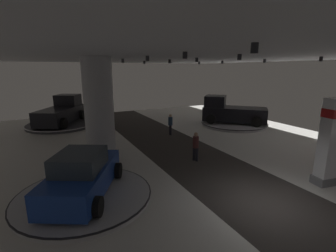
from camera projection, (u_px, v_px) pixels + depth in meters
ground at (271, 205)px, 9.03m from camera, size 24.00×44.00×0.06m
ceiling_with_spotlights at (288, 47)px, 7.75m from camera, size 24.00×44.00×0.39m
column_left at (99, 110)px, 13.02m from camera, size 1.54×1.54×5.50m
brand_sign_pylon at (333, 141)px, 10.27m from camera, size 1.36×0.85×3.73m
display_platform_deep_left at (61, 125)px, 21.21m from camera, size 5.68×5.68×0.26m
pickup_truck_deep_left at (62, 112)px, 21.28m from camera, size 4.53×5.65×2.30m
display_platform_mid_left at (84, 196)px, 9.37m from camera, size 5.10×5.10×0.23m
display_car_mid_left at (82, 175)px, 9.15m from camera, size 3.63×4.55×1.71m
display_platform_far_right at (234, 124)px, 21.62m from camera, size 5.68×5.68×0.25m
pickup_truck_far_right at (231, 112)px, 21.48m from camera, size 5.24×5.23×2.30m
visitor_walking_near at (170, 123)px, 18.28m from camera, size 0.32×0.32×1.59m
visitor_walking_far at (196, 145)px, 13.11m from camera, size 0.32×0.32×1.59m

